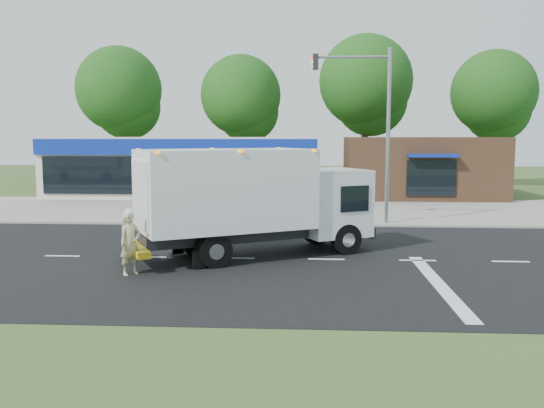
# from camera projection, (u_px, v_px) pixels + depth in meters

# --- Properties ---
(ground) EXTENTS (120.00, 120.00, 0.00)m
(ground) POSITION_uv_depth(u_px,v_px,m) (326.00, 260.00, 19.13)
(ground) COLOR #385123
(ground) RESTS_ON ground
(road_asphalt) EXTENTS (60.00, 14.00, 0.02)m
(road_asphalt) POSITION_uv_depth(u_px,v_px,m) (326.00, 260.00, 19.13)
(road_asphalt) COLOR black
(road_asphalt) RESTS_ON ground
(sidewalk) EXTENTS (60.00, 2.40, 0.12)m
(sidewalk) POSITION_uv_depth(u_px,v_px,m) (320.00, 221.00, 27.25)
(sidewalk) COLOR gray
(sidewalk) RESTS_ON ground
(parking_apron) EXTENTS (60.00, 9.00, 0.02)m
(parking_apron) POSITION_uv_depth(u_px,v_px,m) (318.00, 207.00, 33.00)
(parking_apron) COLOR gray
(parking_apron) RESTS_ON ground
(lane_markings) EXTENTS (55.20, 7.00, 0.01)m
(lane_markings) POSITION_uv_depth(u_px,v_px,m) (372.00, 269.00, 17.71)
(lane_markings) COLOR silver
(lane_markings) RESTS_ON road_asphalt
(ems_box_truck) EXTENTS (8.52, 6.14, 3.68)m
(ems_box_truck) POSITION_uv_depth(u_px,v_px,m) (251.00, 195.00, 19.40)
(ems_box_truck) COLOR black
(ems_box_truck) RESTS_ON ground
(emergency_worker) EXTENTS (0.78, 0.81, 1.99)m
(emergency_worker) POSITION_uv_depth(u_px,v_px,m) (130.00, 242.00, 16.95)
(emergency_worker) COLOR tan
(emergency_worker) RESTS_ON ground
(retail_strip_mall) EXTENTS (18.00, 6.20, 4.00)m
(retail_strip_mall) POSITION_uv_depth(u_px,v_px,m) (184.00, 166.00, 39.17)
(retail_strip_mall) COLOR beige
(retail_strip_mall) RESTS_ON ground
(brown_storefront) EXTENTS (10.00, 6.70, 4.00)m
(brown_storefront) POSITION_uv_depth(u_px,v_px,m) (422.00, 167.00, 38.28)
(brown_storefront) COLOR #382316
(brown_storefront) RESTS_ON ground
(traffic_signal_pole) EXTENTS (3.51, 0.25, 8.00)m
(traffic_signal_pole) POSITION_uv_depth(u_px,v_px,m) (374.00, 117.00, 25.94)
(traffic_signal_pole) COLOR gray
(traffic_signal_pole) RESTS_ON ground
(background_trees) EXTENTS (36.77, 7.39, 12.10)m
(background_trees) POSITION_uv_depth(u_px,v_px,m) (305.00, 95.00, 46.22)
(background_trees) COLOR #332114
(background_trees) RESTS_ON ground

